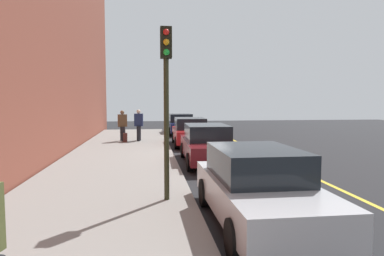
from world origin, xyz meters
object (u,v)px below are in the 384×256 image
(rolling_suitcase, at_px, (125,137))
(parked_car_maroon, at_px, (207,144))
(pedestrian_brown_coat, at_px, (122,125))
(traffic_light_pole, at_px, (166,83))
(pedestrian_navy_coat, at_px, (139,124))
(parked_car_silver, at_px, (258,187))
(parked_car_navy, at_px, (180,124))
(parked_car_red, at_px, (190,132))

(rolling_suitcase, bearing_deg, parked_car_maroon, 29.94)
(pedestrian_brown_coat, bearing_deg, rolling_suitcase, 21.23)
(traffic_light_pole, xyz_separation_m, rolling_suitcase, (-11.75, -1.73, -2.46))
(parked_car_maroon, xyz_separation_m, rolling_suitcase, (-6.29, -3.62, -0.36))
(pedestrian_brown_coat, distance_m, pedestrian_navy_coat, 0.93)
(pedestrian_navy_coat, bearing_deg, pedestrian_brown_coat, -84.49)
(parked_car_maroon, xyz_separation_m, parked_car_silver, (6.89, -0.15, -0.00))
(parked_car_navy, height_order, pedestrian_navy_coat, pedestrian_navy_coat)
(parked_car_maroon, bearing_deg, parked_car_silver, -1.25)
(parked_car_maroon, distance_m, pedestrian_brown_coat, 7.75)
(parked_car_navy, relative_size, parked_car_red, 0.96)
(parked_car_navy, bearing_deg, traffic_light_pole, -6.19)
(pedestrian_brown_coat, height_order, rolling_suitcase, pedestrian_brown_coat)
(parked_car_navy, xyz_separation_m, rolling_suitcase, (5.60, -3.62, -0.35))
(parked_car_maroon, distance_m, pedestrian_navy_coat, 7.42)
(pedestrian_brown_coat, height_order, traffic_light_pole, traffic_light_pole)
(parked_car_silver, distance_m, pedestrian_brown_coat, 14.12)
(rolling_suitcase, bearing_deg, parked_car_silver, 14.75)
(parked_car_silver, bearing_deg, rolling_suitcase, -165.25)
(parked_car_red, height_order, rolling_suitcase, parked_car_red)
(parked_car_maroon, distance_m, traffic_light_pole, 6.15)
(parked_car_silver, bearing_deg, parked_car_red, 179.37)
(parked_car_maroon, bearing_deg, traffic_light_pole, -19.05)
(pedestrian_brown_coat, bearing_deg, parked_car_navy, 143.56)
(traffic_light_pole, bearing_deg, pedestrian_navy_coat, -175.40)
(parked_car_maroon, bearing_deg, pedestrian_brown_coat, -150.62)
(parked_car_red, relative_size, pedestrian_brown_coat, 2.53)
(pedestrian_brown_coat, xyz_separation_m, pedestrian_navy_coat, (-0.09, 0.92, 0.02))
(pedestrian_brown_coat, distance_m, rolling_suitcase, 0.85)
(parked_car_silver, height_order, traffic_light_pole, traffic_light_pole)
(parked_car_red, relative_size, parked_car_silver, 1.01)
(rolling_suitcase, bearing_deg, traffic_light_pole, 8.39)
(parked_car_silver, height_order, pedestrian_brown_coat, pedestrian_brown_coat)
(parked_car_red, xyz_separation_m, traffic_light_pole, (11.03, -1.87, 2.10))
(parked_car_navy, distance_m, traffic_light_pole, 17.58)
(parked_car_red, height_order, parked_car_silver, same)
(parked_car_maroon, relative_size, traffic_light_pole, 1.20)
(traffic_light_pole, bearing_deg, parked_car_navy, 173.81)
(parked_car_silver, height_order, rolling_suitcase, parked_car_silver)
(traffic_light_pole, relative_size, rolling_suitcase, 4.64)
(pedestrian_brown_coat, bearing_deg, pedestrian_navy_coat, 95.51)
(parked_car_silver, xyz_separation_m, pedestrian_brown_coat, (-13.63, -3.65, 0.33))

